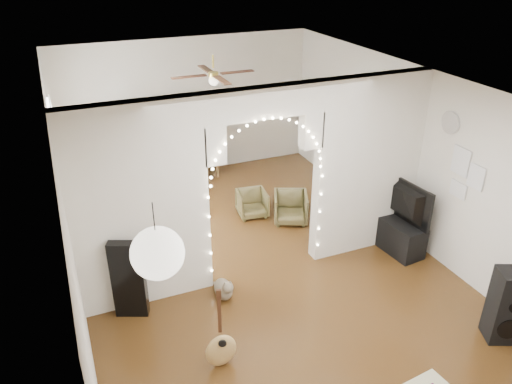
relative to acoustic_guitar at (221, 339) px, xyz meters
name	(u,v)px	position (x,y,z in m)	size (l,w,h in m)	color
floor	(263,269)	(1.17, 1.51, -0.39)	(7.50, 7.50, 0.00)	black
ceiling	(265,86)	(1.17, 1.51, 2.31)	(5.00, 7.50, 0.02)	white
wall_back	(187,108)	(1.17, 5.26, 0.96)	(5.00, 0.02, 2.70)	silver
wall_left	(67,222)	(-1.33, 1.51, 0.96)	(0.02, 7.50, 2.70)	silver
wall_right	(415,158)	(3.67, 1.51, 0.96)	(0.02, 7.50, 2.70)	silver
divider_wall	(264,181)	(1.17, 1.51, 1.03)	(5.00, 0.20, 2.70)	silver
fairy_lights	(268,176)	(1.17, 1.38, 1.16)	(1.64, 0.04, 1.60)	#FFEABF
window	(58,155)	(-1.30, 3.31, 1.11)	(0.04, 1.20, 1.40)	white
wall_clock	(451,122)	(3.65, 0.91, 1.71)	(0.31, 0.31, 0.03)	white
picture_frames	(464,174)	(3.65, 0.51, 1.11)	(0.02, 0.50, 0.70)	white
paper_lantern	(157,253)	(-0.73, -0.89, 1.86)	(0.40, 0.40, 0.40)	white
ceiling_fan	(213,74)	(1.17, 3.51, 2.01)	(1.10, 1.10, 0.30)	#AB9339
guitar_case	(129,279)	(-0.76, 1.26, 0.14)	(0.41, 0.14, 1.07)	black
acoustic_guitar	(221,339)	(0.00, 0.00, 0.00)	(0.38, 0.24, 0.90)	#AE7B45
tabby_cat	(224,289)	(0.42, 1.11, -0.24)	(0.27, 0.55, 0.36)	brown
floor_speaker	(507,306)	(3.24, -0.88, 0.08)	(0.47, 0.44, 0.95)	black
media_console	(394,233)	(3.26, 1.26, -0.14)	(0.40, 1.00, 0.50)	black
tv	(399,201)	(3.26, 1.26, 0.42)	(1.07, 0.14, 0.62)	black
bookcase	(150,153)	(0.25, 4.63, 0.38)	(1.51, 0.38, 1.55)	#CCB294
dining_table	(186,145)	(1.03, 5.01, 0.29)	(1.29, 0.95, 0.76)	brown
flower_vase	(185,137)	(1.03, 5.01, 0.46)	(0.18, 0.18, 0.19)	silver
dining_chair_left	(252,203)	(1.63, 3.04, -0.16)	(0.49, 0.50, 0.45)	brown
dining_chair_right	(291,208)	(2.15, 2.61, -0.13)	(0.55, 0.57, 0.51)	brown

